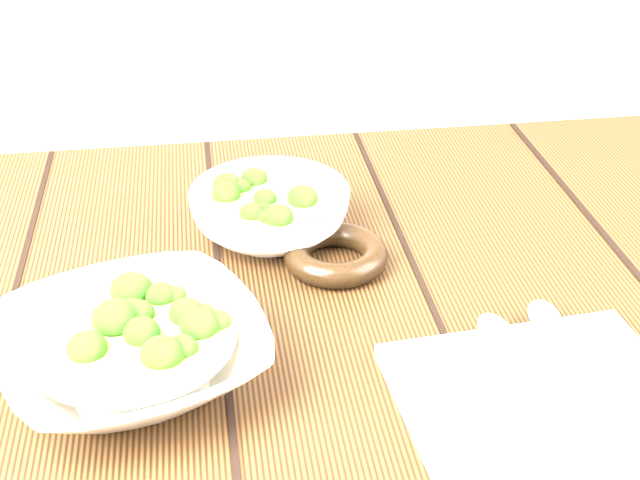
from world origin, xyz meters
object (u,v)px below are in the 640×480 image
Objects in this scene: napkin at (543,400)px; table at (249,410)px; soup_bowl_back at (270,211)px; trivet at (336,255)px; soup_bowl_front at (132,350)px.

table is at bearing 139.94° from napkin.
soup_bowl_back is 0.10m from trivet.
trivet reaches higher than table.
table is at bearing -144.21° from trivet.
soup_bowl_back is 0.83× the size of napkin.
napkin is (0.23, -0.17, 0.13)m from table.
soup_bowl_front reaches higher than table.
table is at bearing -105.43° from soup_bowl_back.
soup_bowl_front is (-0.10, -0.08, 0.15)m from table.
trivet is (0.20, 0.15, -0.02)m from soup_bowl_front.
table is 0.31m from napkin.
table is 11.17× the size of trivet.
napkin reaches higher than table.
soup_bowl_front reaches higher than napkin.
napkin is at bearing -58.08° from soup_bowl_back.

